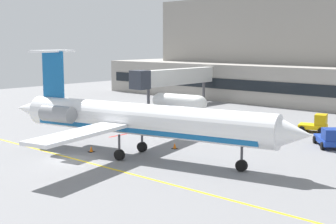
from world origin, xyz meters
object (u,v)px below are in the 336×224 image
object	(u,v)px
belt_loader	(316,124)
fuel_tank	(179,102)
regional_jet	(137,119)
baggage_tug	(329,138)
pushback_tractor	(135,113)

from	to	relation	value
belt_loader	fuel_tank	world-z (taller)	fuel_tank
regional_jet	fuel_tank	bearing A→B (deg)	122.93
baggage_tug	belt_loader	xyz separation A→B (m)	(-4.29, 6.46, 0.02)
regional_jet	fuel_tank	distance (m)	26.50
pushback_tractor	belt_loader	size ratio (longest dim) A/B	1.01
baggage_tug	belt_loader	size ratio (longest dim) A/B	1.28
belt_loader	pushback_tractor	bearing A→B (deg)	-158.10
pushback_tractor	fuel_tank	bearing A→B (deg)	95.25
fuel_tank	regional_jet	bearing A→B (deg)	-57.07
baggage_tug	belt_loader	world-z (taller)	belt_loader
baggage_tug	fuel_tank	bearing A→B (deg)	162.75
regional_jet	baggage_tug	size ratio (longest dim) A/B	6.73
regional_jet	belt_loader	distance (m)	21.96
baggage_tug	fuel_tank	world-z (taller)	fuel_tank
pushback_tractor	belt_loader	xyz separation A→B (m)	(19.87, 7.99, -0.10)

